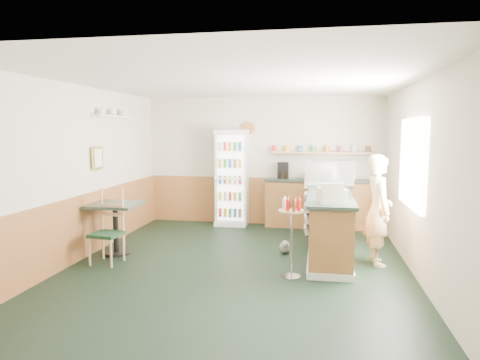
% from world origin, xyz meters
% --- Properties ---
extents(ground, '(6.00, 6.00, 0.00)m').
position_xyz_m(ground, '(0.00, 0.00, 0.00)').
color(ground, black).
rests_on(ground, ground).
extents(room_envelope, '(5.04, 6.02, 2.72)m').
position_xyz_m(room_envelope, '(-0.23, 0.73, 1.52)').
color(room_envelope, beige).
rests_on(room_envelope, ground).
extents(service_counter, '(0.68, 3.01, 1.01)m').
position_xyz_m(service_counter, '(1.35, 1.07, 0.46)').
color(service_counter, '#A47135').
rests_on(service_counter, ground).
extents(back_counter, '(2.24, 0.42, 1.69)m').
position_xyz_m(back_counter, '(1.19, 2.80, 0.55)').
color(back_counter, '#A47135').
rests_on(back_counter, ground).
extents(drinks_fridge, '(0.67, 0.55, 2.02)m').
position_xyz_m(drinks_fridge, '(-0.62, 2.74, 1.01)').
color(drinks_fridge, white).
rests_on(drinks_fridge, ground).
extents(display_case, '(0.85, 0.44, 0.48)m').
position_xyz_m(display_case, '(1.35, 1.56, 1.25)').
color(display_case, silver).
rests_on(display_case, service_counter).
extents(cash_register, '(0.42, 0.43, 0.20)m').
position_xyz_m(cash_register, '(1.35, -0.08, 1.11)').
color(cash_register, beige).
rests_on(cash_register, service_counter).
extents(shopkeeper, '(0.48, 0.61, 1.66)m').
position_xyz_m(shopkeeper, '(2.05, 0.48, 0.83)').
color(shopkeeper, tan).
rests_on(shopkeeper, ground).
extents(condiment_stand, '(0.35, 0.35, 1.09)m').
position_xyz_m(condiment_stand, '(0.81, -0.33, 0.73)').
color(condiment_stand, silver).
rests_on(condiment_stand, ground).
extents(newspaper_rack, '(0.09, 0.46, 0.73)m').
position_xyz_m(newspaper_rack, '(0.99, 1.22, 0.59)').
color(newspaper_rack, black).
rests_on(newspaper_rack, ground).
extents(cafe_table, '(0.79, 0.79, 0.84)m').
position_xyz_m(cafe_table, '(-2.05, 0.27, 0.59)').
color(cafe_table, black).
rests_on(cafe_table, ground).
extents(cafe_chair, '(0.45, 0.45, 1.12)m').
position_xyz_m(cafe_chair, '(-1.97, -0.11, 0.59)').
color(cafe_chair, black).
rests_on(cafe_chair, ground).
extents(dog_doorstop, '(0.19, 0.25, 0.23)m').
position_xyz_m(dog_doorstop, '(0.66, 0.80, 0.11)').
color(dog_doorstop, gray).
rests_on(dog_doorstop, ground).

